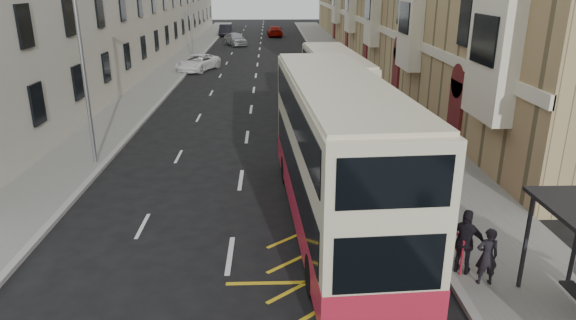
{
  "coord_description": "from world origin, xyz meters",
  "views": [
    {
      "loc": [
        1.25,
        -9.26,
        7.59
      ],
      "look_at": [
        1.8,
        6.99,
        1.89
      ],
      "focal_mm": 32.0,
      "sensor_mm": 36.0,
      "label": 1
    }
  ],
  "objects_px": {
    "double_decker_rear": "(334,91)",
    "double_decker_front": "(336,154)",
    "pedestrian_far": "(466,242)",
    "car_silver": "(235,39)",
    "car_dark": "(226,30)",
    "car_red": "(275,31)",
    "street_lamp_far": "(191,13)",
    "street_lamp_near": "(83,58)",
    "pedestrian_near": "(487,256)",
    "white_van": "(198,63)"
  },
  "relations": [
    {
      "from": "double_decker_rear",
      "to": "double_decker_front",
      "type": "bearing_deg",
      "value": -99.45
    },
    {
      "from": "pedestrian_far",
      "to": "car_silver",
      "type": "height_order",
      "value": "pedestrian_far"
    },
    {
      "from": "car_dark",
      "to": "car_red",
      "type": "height_order",
      "value": "car_dark"
    },
    {
      "from": "street_lamp_far",
      "to": "double_decker_rear",
      "type": "bearing_deg",
      "value": -65.84
    },
    {
      "from": "street_lamp_near",
      "to": "double_decker_front",
      "type": "bearing_deg",
      "value": -32.37
    },
    {
      "from": "double_decker_front",
      "to": "pedestrian_near",
      "type": "bearing_deg",
      "value": -51.24
    },
    {
      "from": "car_dark",
      "to": "street_lamp_near",
      "type": "bearing_deg",
      "value": -92.28
    },
    {
      "from": "white_van",
      "to": "pedestrian_near",
      "type": "bearing_deg",
      "value": -50.2
    },
    {
      "from": "street_lamp_far",
      "to": "double_decker_front",
      "type": "xyz_separation_m",
      "value": [
        9.62,
        -36.1,
        -2.19
      ]
    },
    {
      "from": "street_lamp_near",
      "to": "car_dark",
      "type": "xyz_separation_m",
      "value": [
        1.15,
        55.11,
        -3.84
      ]
    },
    {
      "from": "car_silver",
      "to": "street_lamp_near",
      "type": "bearing_deg",
      "value": -115.38
    },
    {
      "from": "street_lamp_near",
      "to": "car_red",
      "type": "bearing_deg",
      "value": 81.29
    },
    {
      "from": "double_decker_front",
      "to": "double_decker_rear",
      "type": "distance_m",
      "value": 11.75
    },
    {
      "from": "pedestrian_far",
      "to": "white_van",
      "type": "distance_m",
      "value": 35.97
    },
    {
      "from": "street_lamp_near",
      "to": "car_dark",
      "type": "height_order",
      "value": "street_lamp_near"
    },
    {
      "from": "pedestrian_near",
      "to": "white_van",
      "type": "relative_size",
      "value": 0.31
    },
    {
      "from": "car_red",
      "to": "white_van",
      "type": "bearing_deg",
      "value": 73.4
    },
    {
      "from": "double_decker_rear",
      "to": "car_dark",
      "type": "height_order",
      "value": "double_decker_rear"
    },
    {
      "from": "street_lamp_near",
      "to": "car_red",
      "type": "distance_m",
      "value": 54.74
    },
    {
      "from": "double_decker_rear",
      "to": "car_silver",
      "type": "distance_m",
      "value": 38.44
    },
    {
      "from": "double_decker_front",
      "to": "white_van",
      "type": "height_order",
      "value": "double_decker_front"
    },
    {
      "from": "street_lamp_far",
      "to": "white_van",
      "type": "height_order",
      "value": "street_lamp_far"
    },
    {
      "from": "double_decker_front",
      "to": "pedestrian_far",
      "type": "bearing_deg",
      "value": -50.11
    },
    {
      "from": "street_lamp_near",
      "to": "double_decker_front",
      "type": "height_order",
      "value": "street_lamp_near"
    },
    {
      "from": "white_van",
      "to": "car_silver",
      "type": "height_order",
      "value": "car_silver"
    },
    {
      "from": "street_lamp_near",
      "to": "car_dark",
      "type": "distance_m",
      "value": 55.25
    },
    {
      "from": "white_van",
      "to": "street_lamp_near",
      "type": "bearing_deg",
      "value": -71.87
    },
    {
      "from": "pedestrian_near",
      "to": "pedestrian_far",
      "type": "bearing_deg",
      "value": -54.5
    },
    {
      "from": "double_decker_front",
      "to": "street_lamp_near",
      "type": "bearing_deg",
      "value": 144.24
    },
    {
      "from": "car_silver",
      "to": "car_dark",
      "type": "xyz_separation_m",
      "value": [
        -2.17,
        11.89,
        -0.01
      ]
    },
    {
      "from": "double_decker_front",
      "to": "car_dark",
      "type": "relative_size",
      "value": 2.54
    },
    {
      "from": "car_red",
      "to": "street_lamp_far",
      "type": "bearing_deg",
      "value": 68.04
    },
    {
      "from": "double_decker_front",
      "to": "car_red",
      "type": "relative_size",
      "value": 2.45
    },
    {
      "from": "double_decker_front",
      "to": "car_silver",
      "type": "height_order",
      "value": "double_decker_front"
    },
    {
      "from": "double_decker_rear",
      "to": "street_lamp_near",
      "type": "bearing_deg",
      "value": -155.99
    },
    {
      "from": "white_van",
      "to": "car_red",
      "type": "relative_size",
      "value": 1.02
    },
    {
      "from": "street_lamp_far",
      "to": "double_decker_rear",
      "type": "relative_size",
      "value": 0.78
    },
    {
      "from": "double_decker_front",
      "to": "pedestrian_far",
      "type": "xyz_separation_m",
      "value": [
        3.08,
        -3.27,
        -1.39
      ]
    },
    {
      "from": "street_lamp_far",
      "to": "pedestrian_far",
      "type": "distance_m",
      "value": 41.52
    },
    {
      "from": "pedestrian_near",
      "to": "white_van",
      "type": "height_order",
      "value": "pedestrian_near"
    },
    {
      "from": "double_decker_rear",
      "to": "pedestrian_near",
      "type": "bearing_deg",
      "value": -85.15
    },
    {
      "from": "pedestrian_near",
      "to": "car_silver",
      "type": "xyz_separation_m",
      "value": [
        -9.75,
        53.13,
        -0.13
      ]
    },
    {
      "from": "double_decker_rear",
      "to": "white_van",
      "type": "bearing_deg",
      "value": 114.21
    },
    {
      "from": "pedestrian_near",
      "to": "car_dark",
      "type": "height_order",
      "value": "pedestrian_near"
    },
    {
      "from": "white_van",
      "to": "car_dark",
      "type": "distance_m",
      "value": 30.41
    },
    {
      "from": "street_lamp_near",
      "to": "pedestrian_near",
      "type": "bearing_deg",
      "value": -37.17
    },
    {
      "from": "car_red",
      "to": "pedestrian_far",
      "type": "bearing_deg",
      "value": 91.07
    },
    {
      "from": "white_van",
      "to": "car_silver",
      "type": "xyz_separation_m",
      "value": [
        2.17,
        18.52,
        0.1
      ]
    },
    {
      "from": "street_lamp_near",
      "to": "car_dark",
      "type": "relative_size",
      "value": 1.66
    },
    {
      "from": "street_lamp_far",
      "to": "pedestrian_far",
      "type": "xyz_separation_m",
      "value": [
        12.7,
        -39.37,
        -3.57
      ]
    }
  ]
}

